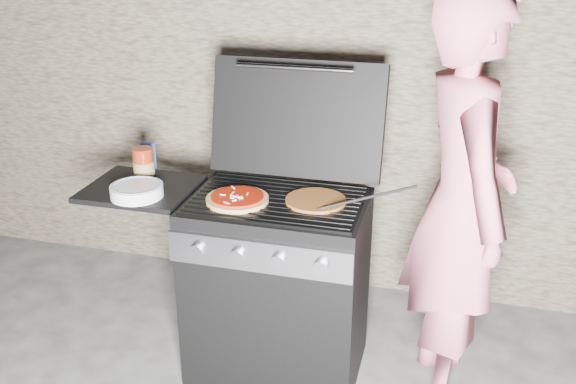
% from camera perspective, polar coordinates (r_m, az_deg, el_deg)
% --- Properties ---
extents(ground, '(50.00, 50.00, 0.00)m').
position_cam_1_polar(ground, '(3.34, -0.86, -15.10)').
color(ground, '#383634').
extents(stone_wall, '(8.00, 0.35, 1.80)m').
position_cam_1_polar(stone_wall, '(3.83, 3.36, 5.31)').
color(stone_wall, '#80745B').
rests_on(stone_wall, ground).
extents(gas_grill, '(1.34, 0.79, 0.91)m').
position_cam_1_polar(gas_grill, '(3.15, -5.33, -7.76)').
color(gas_grill, black).
rests_on(gas_grill, ground).
extents(pizza_topped, '(0.29, 0.29, 0.03)m').
position_cam_1_polar(pizza_topped, '(2.84, -4.53, -0.56)').
color(pizza_topped, tan).
rests_on(pizza_topped, gas_grill).
extents(pizza_plain, '(0.30, 0.30, 0.01)m').
position_cam_1_polar(pizza_plain, '(2.84, 2.49, -0.76)').
color(pizza_plain, '#BA7025').
rests_on(pizza_plain, gas_grill).
extents(sauce_jar, '(0.12, 0.12, 0.15)m').
position_cam_1_polar(sauce_jar, '(3.17, -12.72, 2.50)').
color(sauce_jar, maroon).
rests_on(sauce_jar, gas_grill).
extents(blue_carton, '(0.07, 0.05, 0.13)m').
position_cam_1_polar(blue_carton, '(3.30, -12.29, 3.16)').
color(blue_carton, '#234792').
rests_on(blue_carton, gas_grill).
extents(plate_stack, '(0.26, 0.26, 0.06)m').
position_cam_1_polar(plate_stack, '(2.98, -13.30, 0.10)').
color(plate_stack, silver).
rests_on(plate_stack, gas_grill).
extents(person, '(0.63, 0.78, 1.87)m').
position_cam_1_polar(person, '(2.84, 15.12, -1.19)').
color(person, '#D1677A').
rests_on(person, ground).
extents(tongs, '(0.44, 0.21, 0.10)m').
position_cam_1_polar(tongs, '(2.78, 6.71, -0.52)').
color(tongs, black).
rests_on(tongs, gas_grill).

